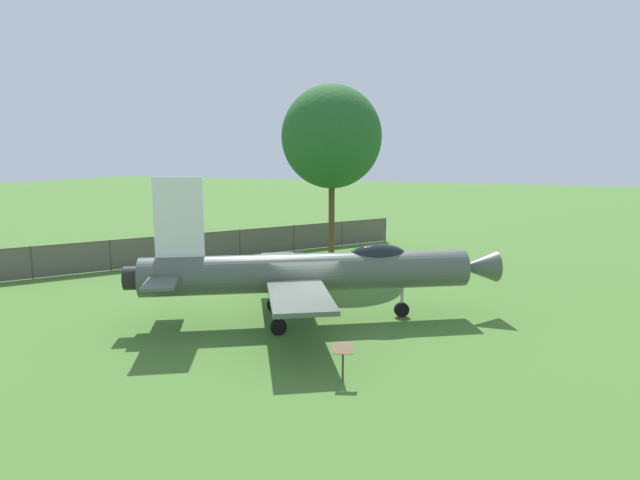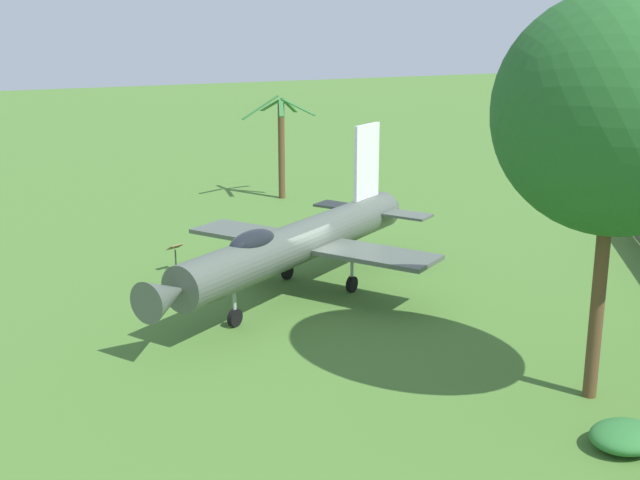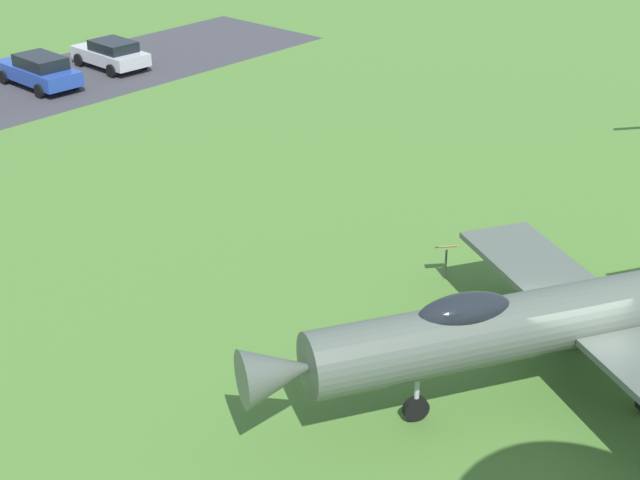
% 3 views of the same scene
% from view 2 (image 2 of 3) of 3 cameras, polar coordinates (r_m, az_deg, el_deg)
% --- Properties ---
extents(ground_plane, '(200.00, 200.00, 0.00)m').
position_cam_2_polar(ground_plane, '(29.77, -1.40, -3.83)').
color(ground_plane, '#47722D').
extents(display_jet, '(13.36, 9.65, 5.71)m').
position_cam_2_polar(display_jet, '(28.92, -1.78, -0.21)').
color(display_jet, '#4C564C').
rests_on(display_jet, ground_plane).
extents(shade_tree, '(5.79, 6.33, 10.49)m').
position_cam_2_polar(shade_tree, '(21.21, 19.97, 8.30)').
color(shade_tree, brown).
rests_on(shade_tree, ground_plane).
extents(palm_tree, '(3.69, 3.59, 5.73)m').
position_cam_2_polar(palm_tree, '(45.43, -2.74, 6.73)').
color(palm_tree, brown).
rests_on(palm_tree, ground_plane).
extents(shrub_near_fence, '(1.75, 1.48, 0.60)m').
position_cam_2_polar(shrub_near_fence, '(20.74, 20.57, -12.75)').
color(shrub_near_fence, '#2D7033').
rests_on(shrub_near_fence, ground_plane).
extents(info_plaque, '(0.70, 0.57, 1.14)m').
position_cam_2_polar(info_plaque, '(32.71, -10.09, -0.75)').
color(info_plaque, '#333333').
rests_on(info_plaque, ground_plane).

